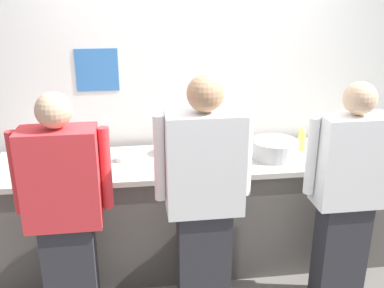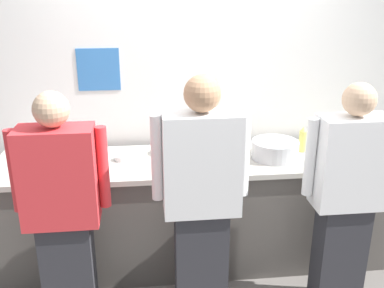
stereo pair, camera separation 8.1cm
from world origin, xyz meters
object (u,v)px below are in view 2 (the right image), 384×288
object	(u,v)px
mixing_bowl_steel	(275,149)
squeeze_bottle_spare	(303,140)
ramekin_orange_sauce	(25,158)
chef_center	(201,199)
deli_cup	(229,160)
ramekin_yellow_sauce	(122,158)
squeeze_bottle_primary	(207,157)
chef_near_left	(63,211)
sheet_tray	(60,164)
plate_stack_front	(172,148)
squeeze_bottle_secondary	(359,142)
chef_far_right	(347,195)

from	to	relation	value
mixing_bowl_steel	squeeze_bottle_spare	size ratio (longest dim) A/B	1.76
ramekin_orange_sauce	chef_center	bearing A→B (deg)	-31.98
mixing_bowl_steel	ramekin_orange_sauce	distance (m)	1.91
ramekin_orange_sauce	deli_cup	xyz separation A→B (m)	(1.52, -0.28, 0.02)
mixing_bowl_steel	ramekin_orange_sauce	xyz separation A→B (m)	(-1.90, 0.17, -0.05)
squeeze_bottle_spare	ramekin_yellow_sauce	size ratio (longest dim) A/B	1.94
mixing_bowl_steel	deli_cup	world-z (taller)	mixing_bowl_steel
squeeze_bottle_primary	chef_near_left	bearing A→B (deg)	-156.33
chef_near_left	sheet_tray	bearing A→B (deg)	100.53
mixing_bowl_steel	squeeze_bottle_primary	xyz separation A→B (m)	(-0.55, -0.18, 0.03)
squeeze_bottle_spare	plate_stack_front	bearing A→B (deg)	176.34
chef_center	squeeze_bottle_secondary	distance (m)	1.49
squeeze_bottle_spare	ramekin_orange_sauce	world-z (taller)	squeeze_bottle_spare
chef_near_left	mixing_bowl_steel	bearing A→B (deg)	21.56
squeeze_bottle_secondary	ramekin_orange_sauce	xyz separation A→B (m)	(-2.60, 0.14, -0.07)
chef_far_right	squeeze_bottle_spare	xyz separation A→B (m)	(-0.06, 0.70, 0.15)
ramekin_orange_sauce	chef_near_left	bearing A→B (deg)	-62.60
ramekin_orange_sauce	squeeze_bottle_secondary	bearing A→B (deg)	-3.07
deli_cup	squeeze_bottle_spare	bearing A→B (deg)	19.62
chef_far_right	squeeze_bottle_primary	world-z (taller)	chef_far_right
chef_center	sheet_tray	world-z (taller)	chef_center
chef_near_left	squeeze_bottle_primary	bearing A→B (deg)	23.67
chef_far_right	chef_near_left	bearing A→B (deg)	-179.55
chef_far_right	squeeze_bottle_secondary	size ratio (longest dim) A/B	8.60
squeeze_bottle_primary	sheet_tray	bearing A→B (deg)	169.55
chef_near_left	ramekin_orange_sauce	size ratio (longest dim) A/B	15.32
squeeze_bottle_spare	deli_cup	distance (m)	0.69
plate_stack_front	squeeze_bottle_secondary	xyz separation A→B (m)	(1.48, -0.15, 0.04)
chef_near_left	mixing_bowl_steel	size ratio (longest dim) A/B	4.43
chef_center	ramekin_yellow_sauce	xyz separation A→B (m)	(-0.52, 0.69, 0.03)
chef_center	mixing_bowl_steel	world-z (taller)	chef_center
sheet_tray	ramekin_orange_sauce	bearing A→B (deg)	152.72
plate_stack_front	squeeze_bottle_secondary	size ratio (longest dim) A/B	1.12
squeeze_bottle_secondary	chef_near_left	bearing A→B (deg)	-164.19
squeeze_bottle_primary	ramekin_orange_sauce	size ratio (longest dim) A/B	1.96
plate_stack_front	ramekin_yellow_sauce	bearing A→B (deg)	-165.02
squeeze_bottle_spare	squeeze_bottle_primary	bearing A→B (deg)	-160.31
mixing_bowl_steel	ramekin_orange_sauce	world-z (taller)	mixing_bowl_steel
mixing_bowl_steel	squeeze_bottle_spare	world-z (taller)	squeeze_bottle_spare
ramekin_orange_sauce	deli_cup	size ratio (longest dim) A/B	1.16
squeeze_bottle_spare	sheet_tray	bearing A→B (deg)	-177.19
sheet_tray	squeeze_bottle_secondary	world-z (taller)	squeeze_bottle_secondary
sheet_tray	ramekin_orange_sauce	world-z (taller)	ramekin_orange_sauce
mixing_bowl_steel	sheet_tray	xyz separation A→B (m)	(-1.62, 0.02, -0.06)
chef_center	chef_far_right	distance (m)	0.98
squeeze_bottle_primary	deli_cup	bearing A→B (deg)	19.94
chef_center	deli_cup	size ratio (longest dim) A/B	18.61
squeeze_bottle_primary	ramekin_orange_sauce	xyz separation A→B (m)	(-1.35, 0.34, -0.08)
chef_center	deli_cup	bearing A→B (deg)	61.84
squeeze_bottle_secondary	mixing_bowl_steel	bearing A→B (deg)	-177.78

